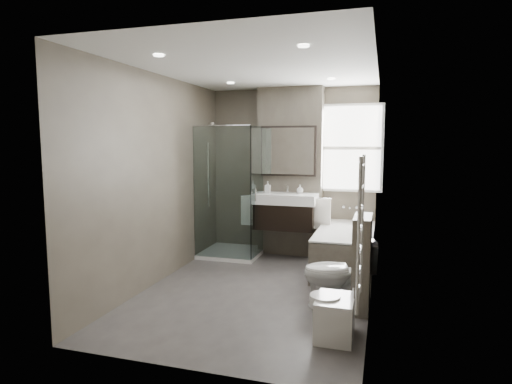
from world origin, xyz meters
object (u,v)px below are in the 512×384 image
at_px(bathtub, 345,248).
at_px(toilet, 338,273).
at_px(vanity, 285,211).
at_px(bidet, 334,316).

xyz_separation_m(bathtub, toilet, (0.05, -1.35, 0.06)).
relative_size(vanity, bathtub, 0.59).
bearing_deg(vanity, bathtub, -19.37).
bearing_deg(bidet, bathtub, 92.44).
xyz_separation_m(vanity, toilet, (0.97, -1.68, -0.37)).
bearing_deg(bathtub, bidet, -87.56).
height_order(vanity, bathtub, vanity).
bearing_deg(toilet, bidet, -10.76).
height_order(bathtub, bidet, bathtub).
height_order(toilet, bidet, toilet).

